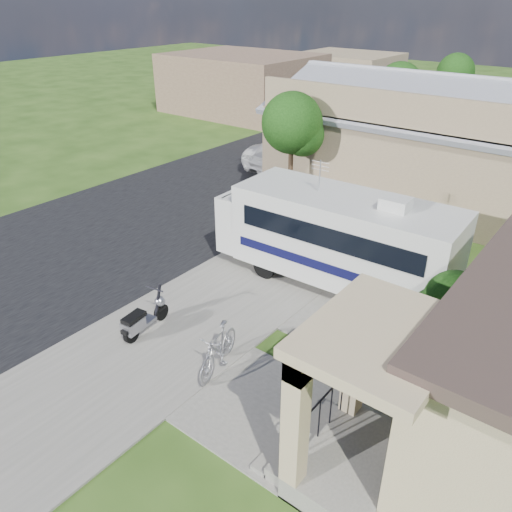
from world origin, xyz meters
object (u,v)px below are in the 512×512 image
Objects in this scene: bicycle at (218,351)px; van at (356,123)px; motorhome at (336,235)px; pickup_truck at (301,149)px; scooter at (143,319)px; garden_hose at (326,419)px; shrub at (452,331)px.

van is at bearing 94.33° from bicycle.
pickup_truck is (-7.09, 8.99, -0.70)m from motorhome.
motorhome is 4.43× the size of scooter.
bicycle is (-0.04, -5.15, -1.03)m from motorhome.
van reaches higher than pickup_truck.
motorhome is 1.14× the size of pickup_truck.
van is at bearing 116.58° from garden_hose.
motorhome is 4.90m from shrub.
motorhome is at bearing -65.30° from van.
shrub is 0.46× the size of pickup_truck.
garden_hose is at bearing -13.05° from bicycle.
shrub is 3.30m from garden_hose.
pickup_truck is at bearing 100.91° from bicycle.
shrub is 5.18m from bicycle.
garden_hose is at bearing -64.49° from van.
garden_hose is at bearing 128.26° from pickup_truck.
pickup_truck is at bearing 100.46° from scooter.
bicycle is (-4.30, -2.73, -0.94)m from shrub.
shrub is at bearing -57.97° from van.
garden_hose is (2.79, -5.02, -1.49)m from motorhome.
shrub reaches higher than bicycle.
bicycle reaches higher than garden_hose.
pickup_truck reaches higher than bicycle.
van is (-7.62, 21.03, 0.34)m from bicycle.
van is at bearing 96.35° from scooter.
motorhome reaches higher than shrub.
shrub reaches higher than pickup_truck.
bicycle is 2.88m from garden_hose.
bicycle is at bearing -3.46° from scooter.
motorhome is 1.19× the size of van.
pickup_truck is 14.75× the size of garden_hose.
motorhome reaches higher than bicycle.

